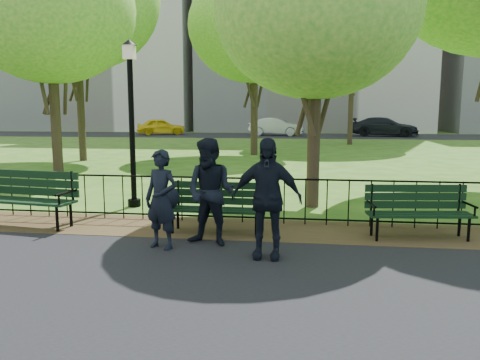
# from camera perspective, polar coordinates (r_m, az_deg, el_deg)

# --- Properties ---
(ground) EXTENTS (120.00, 120.00, 0.00)m
(ground) POSITION_cam_1_polar(r_m,az_deg,el_deg) (7.21, -3.42, -8.94)
(ground) COLOR #2D5A17
(dirt_strip) EXTENTS (60.00, 1.60, 0.01)m
(dirt_strip) POSITION_cam_1_polar(r_m,az_deg,el_deg) (8.63, -1.47, -5.93)
(dirt_strip) COLOR #382717
(dirt_strip) RESTS_ON ground
(far_street) EXTENTS (70.00, 9.00, 0.01)m
(far_street) POSITION_cam_1_polar(r_m,az_deg,el_deg) (41.83, 6.01, 5.40)
(far_street) COLOR black
(far_street) RESTS_ON ground
(iron_fence) EXTENTS (24.06, 0.06, 1.00)m
(iron_fence) POSITION_cam_1_polar(r_m,az_deg,el_deg) (9.01, -0.97, -2.15)
(iron_fence) COLOR black
(iron_fence) RESTS_ON ground
(apartment_west) EXTENTS (22.00, 15.00, 26.00)m
(apartment_west) POSITION_cam_1_polar(r_m,az_deg,el_deg) (60.51, -15.82, 18.41)
(apartment_west) COLOR silver
(apartment_west) RESTS_ON ground
(park_bench_main) EXTENTS (1.85, 0.56, 0.97)m
(park_bench_main) POSITION_cam_1_polar(r_m,az_deg,el_deg) (8.31, -4.95, -2.46)
(park_bench_main) COLOR black
(park_bench_main) RESTS_ON ground
(park_bench_left_a) EXTENTS (2.04, 0.88, 1.12)m
(park_bench_left_a) POSITION_cam_1_polar(r_m,az_deg,el_deg) (9.66, -24.46, -1.34)
(park_bench_left_a) COLOR black
(park_bench_left_a) RESTS_ON ground
(park_bench_right_a) EXTENTS (1.78, 0.74, 0.98)m
(park_bench_right_a) POSITION_cam_1_polar(r_m,az_deg,el_deg) (8.48, 20.87, -2.95)
(park_bench_right_a) COLOR black
(park_bench_right_a) RESTS_ON ground
(lamppost) EXTENTS (0.33, 0.33, 3.69)m
(lamppost) POSITION_cam_1_polar(r_m,az_deg,el_deg) (10.72, -13.09, 7.43)
(lamppost) COLOR black
(lamppost) RESTS_ON ground
(tree_near_w) EXTENTS (5.60, 5.60, 7.81)m
(tree_near_w) POSITION_cam_1_polar(r_m,az_deg,el_deg) (17.41, -22.22, 18.61)
(tree_near_w) COLOR #2D2116
(tree_near_w) RESTS_ON ground
(tree_near_e) EXTENTS (4.41, 4.41, 6.15)m
(tree_near_e) POSITION_cam_1_polar(r_m,az_deg,el_deg) (10.75, 9.32, 19.64)
(tree_near_e) COLOR #2D2116
(tree_near_e) RESTS_ON ground
(tree_far_c) EXTENTS (6.39, 6.39, 8.91)m
(tree_far_c) POSITION_cam_1_polar(r_m,az_deg,el_deg) (23.58, 1.79, 18.24)
(tree_far_c) COLOR #2D2116
(tree_far_c) RESTS_ON ground
(tree_far_e) EXTENTS (8.51, 8.51, 11.86)m
(tree_far_e) POSITION_cam_1_polar(r_m,az_deg,el_deg) (31.81, 13.73, 19.19)
(tree_far_e) COLOR #2D2116
(tree_far_e) RESTS_ON ground
(person_left) EXTENTS (0.66, 0.54, 1.55)m
(person_left) POSITION_cam_1_polar(r_m,az_deg,el_deg) (7.38, -9.58, -2.35)
(person_left) COLOR black
(person_left) RESTS_ON asphalt_path
(person_mid) EXTENTS (0.92, 0.63, 1.72)m
(person_mid) POSITION_cam_1_polar(r_m,az_deg,el_deg) (7.45, -3.59, -1.50)
(person_mid) COLOR black
(person_mid) RESTS_ON asphalt_path
(person_right) EXTENTS (1.06, 0.48, 1.76)m
(person_right) POSITION_cam_1_polar(r_m,az_deg,el_deg) (6.79, 3.23, -2.26)
(person_right) COLOR black
(person_right) RESTS_ON asphalt_path
(taxi) EXTENTS (4.69, 3.23, 1.48)m
(taxi) POSITION_cam_1_polar(r_m,az_deg,el_deg) (43.60, -9.61, 6.43)
(taxi) COLOR yellow
(taxi) RESTS_ON far_street
(sedan_silver) EXTENTS (4.93, 2.26, 1.57)m
(sedan_silver) POSITION_cam_1_polar(r_m,az_deg,el_deg) (41.50, 4.48, 6.49)
(sedan_silver) COLOR #B0B2B8
(sedan_silver) RESTS_ON far_street
(sedan_dark) EXTENTS (5.93, 3.33, 1.62)m
(sedan_dark) POSITION_cam_1_polar(r_m,az_deg,el_deg) (42.11, 17.20, 6.21)
(sedan_dark) COLOR black
(sedan_dark) RESTS_ON far_street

